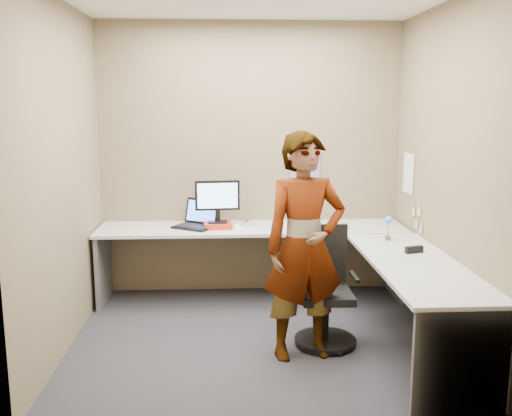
{
  "coord_description": "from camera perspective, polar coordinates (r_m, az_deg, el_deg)",
  "views": [
    {
      "loc": [
        -0.23,
        -4.41,
        1.92
      ],
      "look_at": [
        0.0,
        0.25,
        1.05
      ],
      "focal_mm": 40.0,
      "sensor_mm": 36.0,
      "label": 1
    }
  ],
  "objects": [
    {
      "name": "calendar_white",
      "position": [
        5.62,
        15.01,
        3.36
      ],
      "size": [
        0.01,
        0.28,
        0.38
      ],
      "primitive_type": "cube",
      "color": "white",
      "rests_on": "wall_right"
    },
    {
      "name": "wall_left",
      "position": [
        4.62,
        -18.82,
        2.92
      ],
      "size": [
        0.0,
        2.7,
        2.7
      ],
      "primitive_type": "plane",
      "rotation": [
        1.57,
        0.0,
        1.57
      ],
      "color": "#726146",
      "rests_on": "ground"
    },
    {
      "name": "flower",
      "position": [
        5.09,
        13.1,
        -1.57
      ],
      "size": [
        0.07,
        0.07,
        0.22
      ],
      "color": "brown",
      "rests_on": "desk"
    },
    {
      "name": "wall_back",
      "position": [
        5.74,
        -0.56,
        4.86
      ],
      "size": [
        3.0,
        0.0,
        3.0
      ],
      "primitive_type": "plane",
      "rotation": [
        1.57,
        0.0,
        0.0
      ],
      "color": "#726146",
      "rests_on": "ground"
    },
    {
      "name": "paper_ream",
      "position": [
        5.47,
        -3.85,
        -1.74
      ],
      "size": [
        0.28,
        0.22,
        0.05
      ],
      "primitive_type": "cube",
      "rotation": [
        0.0,
        0.0,
        0.09
      ],
      "color": "#BA3012",
      "rests_on": "desk"
    },
    {
      "name": "laptop",
      "position": [
        5.53,
        -5.86,
        -1.2
      ],
      "size": [
        0.47,
        0.45,
        0.26
      ],
      "rotation": [
        0.0,
        0.0,
        -0.55
      ],
      "color": "black",
      "rests_on": "desk"
    },
    {
      "name": "person",
      "position": [
        4.27,
        4.9,
        -3.89
      ],
      "size": [
        0.7,
        0.53,
        1.71
      ],
      "primitive_type": "imported",
      "rotation": [
        0.0,
        0.0,
        0.21
      ],
      "color": "#999399",
      "rests_on": "ground"
    },
    {
      "name": "trackball_mouse",
      "position": [
        5.56,
        -0.95,
        -1.52
      ],
      "size": [
        0.12,
        0.08,
        0.07
      ],
      "color": "#B7B7BC",
      "rests_on": "desk"
    },
    {
      "name": "calendar_purple",
      "position": [
        5.78,
        4.92,
        4.37
      ],
      "size": [
        0.3,
        0.01,
        0.4
      ],
      "primitive_type": "cube",
      "color": "#846BB7",
      "rests_on": "wall_back"
    },
    {
      "name": "sticky_note_a",
      "position": [
        5.33,
        16.0,
        -0.32
      ],
      "size": [
        0.01,
        0.07,
        0.07
      ],
      "primitive_type": "cube",
      "color": "#F2E059",
      "rests_on": "wall_right"
    },
    {
      "name": "origami",
      "position": [
        5.44,
        -1.88,
        -1.75
      ],
      "size": [
        0.1,
        0.1,
        0.06
      ],
      "primitive_type": "cone",
      "color": "white",
      "rests_on": "desk"
    },
    {
      "name": "wall_right",
      "position": [
        4.77,
        18.47,
        3.16
      ],
      "size": [
        0.0,
        2.7,
        2.7
      ],
      "primitive_type": "plane",
      "rotation": [
        1.57,
        0.0,
        -1.57
      ],
      "color": "#726146",
      "rests_on": "ground"
    },
    {
      "name": "office_chair",
      "position": [
        4.65,
        6.9,
        -8.81
      ],
      "size": [
        0.49,
        0.49,
        0.93
      ],
      "rotation": [
        0.0,
        0.0,
        -0.0
      ],
      "color": "black",
      "rests_on": "ground"
    },
    {
      "name": "sticky_note_c",
      "position": [
        5.3,
        16.16,
        -2.06
      ],
      "size": [
        0.01,
        0.07,
        0.07
      ],
      "primitive_type": "cube",
      "color": "pink",
      "rests_on": "wall_right"
    },
    {
      "name": "stapler",
      "position": [
        4.74,
        15.53,
        -4.02
      ],
      "size": [
        0.16,
        0.08,
        0.05
      ],
      "primitive_type": "cube",
      "rotation": [
        0.0,
        0.0,
        0.27
      ],
      "color": "black",
      "rests_on": "desk"
    },
    {
      "name": "ground",
      "position": [
        4.81,
        0.13,
        -12.95
      ],
      "size": [
        3.0,
        3.0,
        0.0
      ],
      "primitive_type": "plane",
      "color": "#222227",
      "rests_on": "ground"
    },
    {
      "name": "desk",
      "position": [
        5.02,
        4.9,
        -4.86
      ],
      "size": [
        2.98,
        2.58,
        0.73
      ],
      "color": "#B7B7B7",
      "rests_on": "ground"
    },
    {
      "name": "sticky_note_d",
      "position": [
        5.48,
        15.48,
        -0.33
      ],
      "size": [
        0.01,
        0.07,
        0.07
      ],
      "primitive_type": "cube",
      "color": "#F2E059",
      "rests_on": "wall_right"
    },
    {
      "name": "monitor",
      "position": [
        5.43,
        -3.88,
        1.02
      ],
      "size": [
        0.43,
        0.14,
        0.4
      ],
      "rotation": [
        0.0,
        0.0,
        0.09
      ],
      "color": "black",
      "rests_on": "paper_ream"
    },
    {
      "name": "sticky_note_b",
      "position": [
        5.41,
        15.76,
        -1.57
      ],
      "size": [
        0.01,
        0.07,
        0.07
      ],
      "primitive_type": "cube",
      "color": "pink",
      "rests_on": "wall_right"
    }
  ]
}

